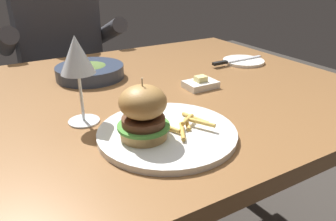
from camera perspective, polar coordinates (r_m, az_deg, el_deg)
The scene contains 10 objects.
dining_table at distance 0.98m, azimuth -5.25°, elevation -1.18°, with size 1.32×0.99×0.74m.
main_plate at distance 0.71m, azimuth -0.17°, elevation -3.93°, with size 0.30×0.30×0.01m, color white.
burger_sandwich at distance 0.66m, azimuth -4.35°, elevation -0.29°, with size 0.11×0.11×0.13m.
fries_pile at distance 0.71m, azimuth 3.31°, elevation -2.33°, with size 0.11×0.11×0.02m.
wine_glass at distance 0.74m, azimuth -15.62°, elevation 8.80°, with size 0.08×0.08×0.20m.
bread_plate at distance 1.28m, azimuth 13.01°, elevation 8.38°, with size 0.15×0.15×0.01m, color white.
table_knife at distance 1.24m, azimuth 11.30°, elevation 8.48°, with size 0.23×0.02×0.01m.
butter_dish at distance 0.99m, azimuth 5.69°, elevation 4.64°, with size 0.10×0.07×0.04m.
soup_bowl at distance 1.10m, azimuth -13.43°, elevation 6.70°, with size 0.22×0.22×0.05m.
diner_person at distance 1.70m, azimuth -17.78°, elevation 5.34°, with size 0.51×0.36×1.18m.
Camera 1 is at (-0.37, -0.81, 1.08)m, focal length 35.00 mm.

